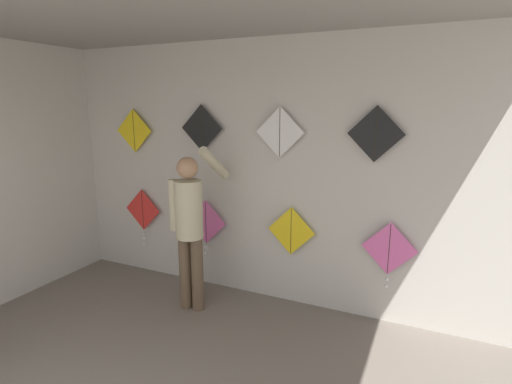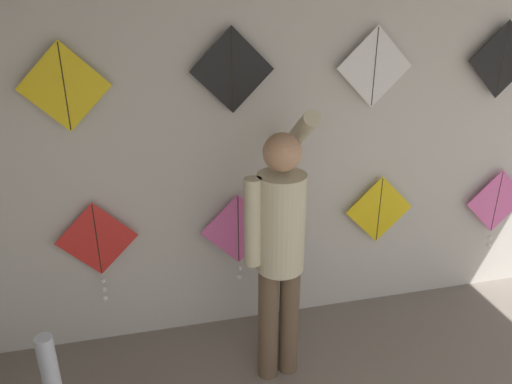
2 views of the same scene
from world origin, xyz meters
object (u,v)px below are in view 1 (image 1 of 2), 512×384
(kite_1, at_px, (206,224))
(kite_6, at_px, (280,132))
(shopkeeper, at_px, (190,220))
(kite_7, at_px, (376,134))
(kite_4, at_px, (134,131))
(kite_5, at_px, (202,128))
(kite_2, at_px, (291,231))
(kite_3, at_px, (389,251))
(kite_0, at_px, (143,213))

(kite_1, distance_m, kite_6, 1.42)
(shopkeeper, bearing_deg, kite_7, 10.23)
(kite_4, height_order, kite_5, kite_5)
(kite_2, xyz_separation_m, kite_3, (0.99, -0.00, -0.07))
(kite_0, bearing_deg, kite_2, 0.03)
(kite_1, relative_size, kite_6, 1.26)
(kite_0, relative_size, kite_5, 1.40)
(kite_6, bearing_deg, kite_3, -0.04)
(kite_5, bearing_deg, kite_0, -179.93)
(kite_0, distance_m, kite_7, 2.99)
(shopkeeper, height_order, kite_1, shopkeeper)
(shopkeeper, relative_size, kite_7, 3.33)
(kite_0, bearing_deg, kite_7, 0.02)
(kite_1, height_order, kite_5, kite_5)
(kite_5, bearing_deg, kite_1, -2.06)
(shopkeeper, distance_m, kite_2, 1.06)
(kite_6, height_order, kite_7, kite_7)
(kite_0, bearing_deg, kite_1, 0.02)
(kite_5, height_order, kite_6, kite_5)
(kite_1, xyz_separation_m, kite_2, (1.05, 0.00, 0.06))
(kite_5, bearing_deg, kite_4, 180.00)
(kite_1, bearing_deg, shopkeeper, -74.70)
(kite_7, bearing_deg, kite_0, -179.98)
(kite_3, relative_size, kite_4, 1.26)
(kite_2, height_order, kite_6, kite_6)
(kite_4, bearing_deg, kite_2, 0.00)
(kite_1, height_order, kite_6, kite_6)
(kite_5, distance_m, kite_6, 0.93)
(kite_5, xyz_separation_m, kite_7, (1.87, 0.00, -0.00))
(kite_3, xyz_separation_m, kite_4, (-3.03, 0.00, 1.06))
(kite_4, bearing_deg, kite_5, 0.00)
(kite_3, bearing_deg, kite_4, 179.99)
(kite_1, distance_m, kite_3, 2.05)
(kite_7, bearing_deg, kite_4, 180.00)
(kite_1, height_order, kite_2, kite_2)
(kite_3, bearing_deg, kite_2, 179.96)
(kite_1, height_order, kite_7, kite_7)
(kite_2, xyz_separation_m, kite_6, (-0.14, 0.00, 1.03))
(kite_1, xyz_separation_m, kite_3, (2.05, 0.00, -0.00))
(kite_3, bearing_deg, kite_0, -179.99)
(kite_0, height_order, kite_5, kite_5)
(kite_2, xyz_separation_m, kite_4, (-2.04, 0.00, 0.99))
(shopkeeper, relative_size, kite_3, 2.63)
(kite_2, bearing_deg, kite_6, 180.00)
(kite_2, xyz_separation_m, kite_5, (-1.07, 0.00, 1.05))
(kite_1, distance_m, kite_2, 1.05)
(kite_2, bearing_deg, kite_7, 0.00)
(kite_6, bearing_deg, kite_1, -179.95)
(kite_7, bearing_deg, kite_1, -179.98)
(kite_0, relative_size, kite_1, 1.11)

